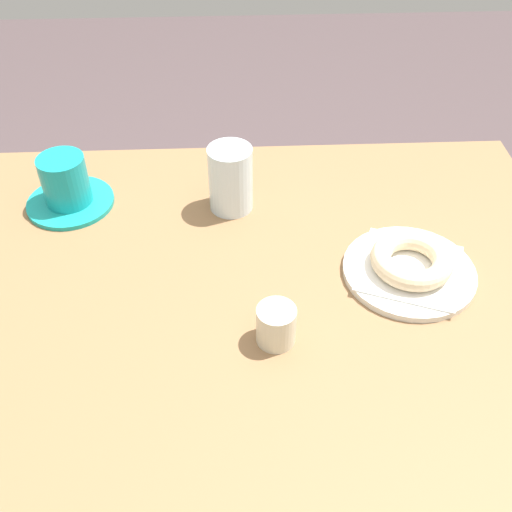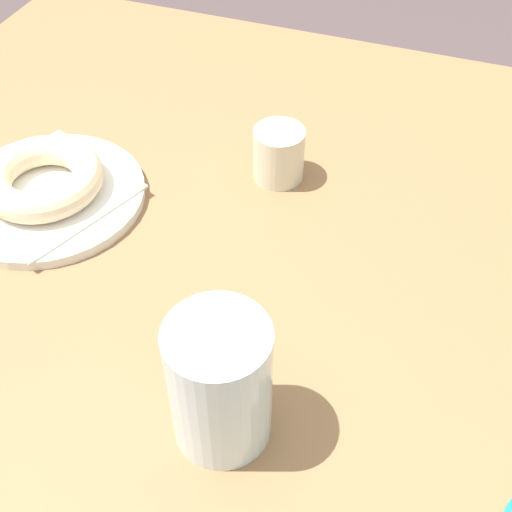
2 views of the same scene
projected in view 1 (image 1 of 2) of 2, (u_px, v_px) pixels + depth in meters
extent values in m
cube|color=olive|center=(185.00, 308.00, 0.89)|extent=(1.21, 0.79, 0.05)
cylinder|color=#906D4C|center=(442.00, 306.00, 1.39)|extent=(0.05, 0.05, 0.69)
cylinder|color=silver|center=(409.00, 271.00, 0.90)|extent=(0.20, 0.20, 0.01)
cube|color=white|center=(410.00, 268.00, 0.90)|extent=(0.19, 0.19, 0.00)
torus|color=beige|center=(412.00, 260.00, 0.89)|extent=(0.12, 0.12, 0.03)
cylinder|color=silver|center=(231.00, 179.00, 0.99)|extent=(0.07, 0.07, 0.11)
cylinder|color=teal|center=(71.00, 202.00, 1.03)|extent=(0.15, 0.15, 0.01)
cylinder|color=teal|center=(65.00, 180.00, 1.00)|extent=(0.08, 0.08, 0.08)
cylinder|color=black|center=(60.00, 161.00, 0.97)|extent=(0.07, 0.07, 0.00)
cylinder|color=beige|center=(276.00, 325.00, 0.80)|extent=(0.05, 0.05, 0.06)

